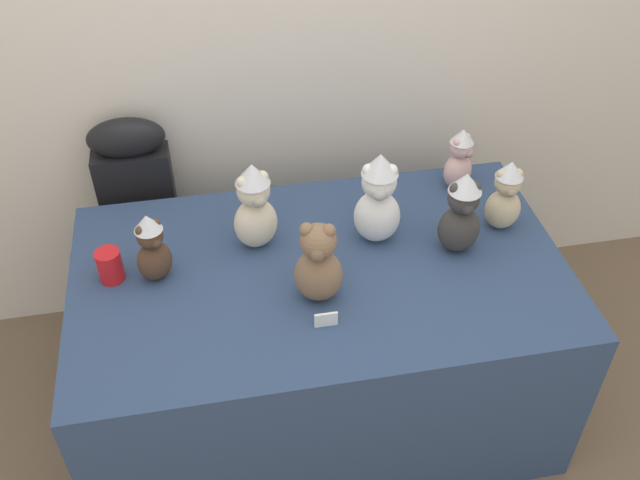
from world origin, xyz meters
The scene contains 13 objects.
ground_plane centered at (0.00, 0.00, 0.00)m, with size 10.00×10.00×0.00m, color brown.
wall_back centered at (0.00, 0.97, 1.30)m, with size 7.00×0.08×2.60m, color silver.
display_table centered at (0.00, 0.25, 0.35)m, with size 1.60×0.94×0.71m, color navy.
instrument_case centered at (-0.60, 0.85, 0.49)m, with size 0.28×0.12×0.98m.
teddy_bear_cocoa centered at (-0.52, 0.31, 0.83)m, with size 0.15×0.14×0.25m.
teddy_bear_sand centered at (0.65, 0.35, 0.84)m, with size 0.13×0.11×0.27m.
teddy_bear_cream centered at (-0.19, 0.41, 0.86)m, with size 0.18×0.16×0.32m.
teddy_bear_snow centered at (0.21, 0.36, 0.87)m, with size 0.18×0.16×0.34m.
teddy_bear_blush centered at (0.58, 0.60, 0.83)m, with size 0.14×0.14×0.25m.
teddy_bear_mocha centered at (-0.03, 0.12, 0.84)m, with size 0.18×0.16×0.29m.
teddy_bear_charcoal centered at (0.46, 0.26, 0.86)m, with size 0.14×0.13×0.31m.
party_cup_red centered at (-0.66, 0.32, 0.76)m, with size 0.08×0.08×0.11m, color red.
name_card_front_left centered at (-0.03, 0.00, 0.73)m, with size 0.07×0.01×0.05m, color white.
Camera 1 is at (-0.31, -1.41, 2.28)m, focal length 39.97 mm.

